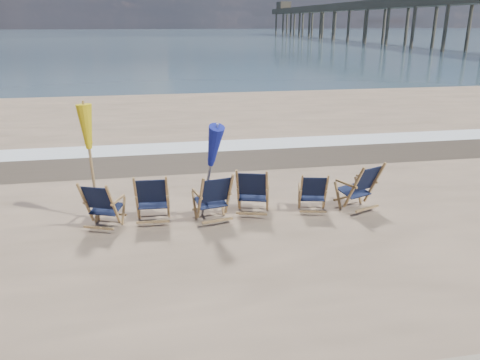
{
  "coord_description": "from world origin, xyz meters",
  "views": [
    {
      "loc": [
        -1.53,
        -6.21,
        3.81
      ],
      "look_at": [
        0.0,
        2.2,
        0.9
      ],
      "focal_mm": 35.0,
      "sensor_mm": 36.0,
      "label": 1
    }
  ],
  "objects_px": {
    "beach_chair_5": "(374,185)",
    "umbrella_blue": "(208,143)",
    "beach_chair_0": "(113,207)",
    "umbrella_yellow": "(88,134)",
    "beach_chair_1": "(167,199)",
    "beach_chair_3": "(267,193)",
    "fishing_pier": "(381,16)",
    "beach_chair_2": "(229,196)",
    "beach_chair_4": "(326,193)"
  },
  "relations": [
    {
      "from": "fishing_pier",
      "to": "beach_chair_0",
      "type": "bearing_deg",
      "value": -119.38
    },
    {
      "from": "beach_chair_5",
      "to": "fishing_pier",
      "type": "height_order",
      "value": "fishing_pier"
    },
    {
      "from": "beach_chair_5",
      "to": "beach_chair_4",
      "type": "bearing_deg",
      "value": -16.58
    },
    {
      "from": "beach_chair_3",
      "to": "umbrella_blue",
      "type": "relative_size",
      "value": 0.49
    },
    {
      "from": "beach_chair_3",
      "to": "fishing_pier",
      "type": "relative_size",
      "value": 0.01
    },
    {
      "from": "beach_chair_0",
      "to": "beach_chair_2",
      "type": "xyz_separation_m",
      "value": [
        2.22,
        0.1,
        0.03
      ]
    },
    {
      "from": "beach_chair_1",
      "to": "beach_chair_5",
      "type": "distance_m",
      "value": 4.33
    },
    {
      "from": "beach_chair_3",
      "to": "beach_chair_4",
      "type": "xyz_separation_m",
      "value": [
        1.23,
        -0.08,
        -0.07
      ]
    },
    {
      "from": "beach_chair_3",
      "to": "beach_chair_4",
      "type": "distance_m",
      "value": 1.23
    },
    {
      "from": "beach_chair_5",
      "to": "umbrella_yellow",
      "type": "height_order",
      "value": "umbrella_yellow"
    },
    {
      "from": "beach_chair_3",
      "to": "umbrella_blue",
      "type": "distance_m",
      "value": 1.61
    },
    {
      "from": "umbrella_blue",
      "to": "fishing_pier",
      "type": "height_order",
      "value": "fishing_pier"
    },
    {
      "from": "beach_chair_1",
      "to": "beach_chair_3",
      "type": "bearing_deg",
      "value": -177.37
    },
    {
      "from": "beach_chair_2",
      "to": "umbrella_blue",
      "type": "height_order",
      "value": "umbrella_blue"
    },
    {
      "from": "umbrella_yellow",
      "to": "umbrella_blue",
      "type": "height_order",
      "value": "umbrella_yellow"
    },
    {
      "from": "beach_chair_3",
      "to": "fishing_pier",
      "type": "height_order",
      "value": "fishing_pier"
    },
    {
      "from": "beach_chair_4",
      "to": "umbrella_blue",
      "type": "xyz_separation_m",
      "value": [
        -2.41,
        0.06,
        1.16
      ]
    },
    {
      "from": "beach_chair_0",
      "to": "beach_chair_1",
      "type": "distance_m",
      "value": 1.03
    },
    {
      "from": "beach_chair_1",
      "to": "umbrella_blue",
      "type": "relative_size",
      "value": 0.5
    },
    {
      "from": "beach_chair_1",
      "to": "beach_chair_4",
      "type": "distance_m",
      "value": 3.22
    },
    {
      "from": "beach_chair_1",
      "to": "umbrella_blue",
      "type": "distance_m",
      "value": 1.35
    },
    {
      "from": "beach_chair_3",
      "to": "umbrella_yellow",
      "type": "distance_m",
      "value": 3.66
    },
    {
      "from": "beach_chair_4",
      "to": "fishing_pier",
      "type": "distance_m",
      "value": 80.4
    },
    {
      "from": "beach_chair_1",
      "to": "fishing_pier",
      "type": "bearing_deg",
      "value": -115.8
    },
    {
      "from": "beach_chair_1",
      "to": "beach_chair_4",
      "type": "bearing_deg",
      "value": -178.65
    },
    {
      "from": "beach_chair_2",
      "to": "umbrella_yellow",
      "type": "bearing_deg",
      "value": -23.79
    },
    {
      "from": "beach_chair_0",
      "to": "beach_chair_4",
      "type": "height_order",
      "value": "beach_chair_0"
    },
    {
      "from": "beach_chair_0",
      "to": "fishing_pier",
      "type": "xyz_separation_m",
      "value": [
        40.41,
        71.77,
        4.15
      ]
    },
    {
      "from": "beach_chair_4",
      "to": "fishing_pier",
      "type": "relative_size",
      "value": 0.01
    },
    {
      "from": "beach_chair_5",
      "to": "umbrella_blue",
      "type": "height_order",
      "value": "umbrella_blue"
    },
    {
      "from": "beach_chair_1",
      "to": "beach_chair_2",
      "type": "bearing_deg",
      "value": 178.73
    },
    {
      "from": "beach_chair_0",
      "to": "umbrella_blue",
      "type": "xyz_separation_m",
      "value": [
        1.82,
        0.16,
        1.11
      ]
    },
    {
      "from": "beach_chair_1",
      "to": "umbrella_blue",
      "type": "bearing_deg",
      "value": -179.07
    },
    {
      "from": "beach_chair_2",
      "to": "fishing_pier",
      "type": "xyz_separation_m",
      "value": [
        38.19,
        71.68,
        4.12
      ]
    },
    {
      "from": "beach_chair_0",
      "to": "beach_chair_5",
      "type": "distance_m",
      "value": 5.34
    },
    {
      "from": "beach_chair_2",
      "to": "beach_chair_5",
      "type": "bearing_deg",
      "value": 169.83
    },
    {
      "from": "umbrella_blue",
      "to": "beach_chair_4",
      "type": "bearing_deg",
      "value": -1.54
    },
    {
      "from": "beach_chair_0",
      "to": "umbrella_yellow",
      "type": "relative_size",
      "value": 0.43
    },
    {
      "from": "beach_chair_4",
      "to": "umbrella_yellow",
      "type": "distance_m",
      "value": 4.85
    },
    {
      "from": "beach_chair_1",
      "to": "beach_chair_5",
      "type": "relative_size",
      "value": 0.98
    },
    {
      "from": "beach_chair_2",
      "to": "beach_chair_4",
      "type": "relative_size",
      "value": 1.16
    },
    {
      "from": "beach_chair_0",
      "to": "umbrella_blue",
      "type": "relative_size",
      "value": 0.47
    },
    {
      "from": "beach_chair_1",
      "to": "beach_chair_2",
      "type": "xyz_separation_m",
      "value": [
        1.21,
        -0.09,
        -0.0
      ]
    },
    {
      "from": "beach_chair_3",
      "to": "fishing_pier",
      "type": "xyz_separation_m",
      "value": [
        37.41,
        71.6,
        4.12
      ]
    },
    {
      "from": "beach_chair_3",
      "to": "umbrella_yellow",
      "type": "relative_size",
      "value": 0.46
    },
    {
      "from": "umbrella_yellow",
      "to": "fishing_pier",
      "type": "distance_m",
      "value": 82.06
    },
    {
      "from": "beach_chair_3",
      "to": "beach_chair_4",
      "type": "height_order",
      "value": "beach_chair_3"
    },
    {
      "from": "beach_chair_4",
      "to": "umbrella_yellow",
      "type": "height_order",
      "value": "umbrella_yellow"
    },
    {
      "from": "beach_chair_3",
      "to": "fishing_pier",
      "type": "distance_m",
      "value": 80.89
    },
    {
      "from": "umbrella_yellow",
      "to": "beach_chair_1",
      "type": "bearing_deg",
      "value": -17.71
    }
  ]
}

